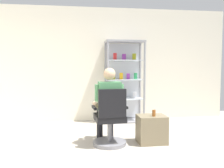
{
  "coord_description": "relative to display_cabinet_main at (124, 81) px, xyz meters",
  "views": [
    {
      "loc": [
        -0.69,
        -2.8,
        1.33
      ],
      "look_at": [
        -0.08,
        1.41,
        1.0
      ],
      "focal_mm": 38.45,
      "sensor_mm": 36.0,
      "label": 1
    }
  ],
  "objects": [
    {
      "name": "display_cabinet_main",
      "position": [
        0.0,
        0.0,
        0.0
      ],
      "size": [
        0.9,
        0.45,
        1.9
      ],
      "color": "gray",
      "rests_on": "ground"
    },
    {
      "name": "back_wall",
      "position": [
        -0.4,
        0.24,
        0.39
      ],
      "size": [
        6.0,
        0.1,
        2.7
      ],
      "primitive_type": "cube",
      "color": "silver",
      "rests_on": "ground"
    },
    {
      "name": "tea_glass",
      "position": [
        0.17,
        -1.73,
        -0.43
      ],
      "size": [
        0.06,
        0.06,
        0.11
      ],
      "primitive_type": "cylinder",
      "color": "brown",
      "rests_on": "storage_crate"
    },
    {
      "name": "seated_shopkeeper",
      "position": [
        -0.58,
        -1.55,
        -0.25
      ],
      "size": [
        0.51,
        0.58,
        1.29
      ],
      "color": "black",
      "rests_on": "ground"
    },
    {
      "name": "storage_crate",
      "position": [
        0.16,
        -1.66,
        -0.73
      ],
      "size": [
        0.48,
        0.39,
        0.48
      ],
      "primitive_type": "cube",
      "color": "#72664C",
      "rests_on": "ground"
    },
    {
      "name": "office_chair",
      "position": [
        -0.57,
        -1.71,
        -0.57
      ],
      "size": [
        0.58,
        0.56,
        0.96
      ],
      "color": "slate",
      "rests_on": "ground"
    }
  ]
}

